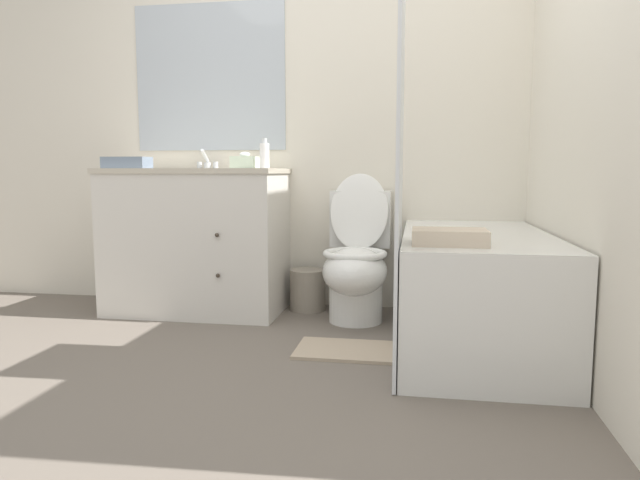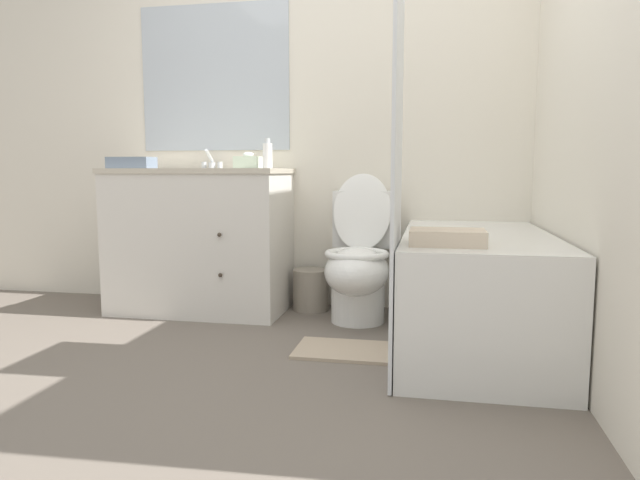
% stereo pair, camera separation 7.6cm
% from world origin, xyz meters
% --- Properties ---
extents(ground_plane, '(14.00, 14.00, 0.00)m').
position_xyz_m(ground_plane, '(0.00, 0.00, 0.00)').
color(ground_plane, '#6B6056').
extents(wall_back, '(8.00, 0.06, 2.50)m').
position_xyz_m(wall_back, '(-0.01, 1.59, 1.25)').
color(wall_back, silver).
rests_on(wall_back, ground_plane).
extents(wall_right, '(0.05, 2.57, 2.50)m').
position_xyz_m(wall_right, '(1.29, 0.78, 1.25)').
color(wall_right, silver).
rests_on(wall_right, ground_plane).
extents(vanity_cabinet, '(1.07, 0.61, 0.89)m').
position_xyz_m(vanity_cabinet, '(-0.73, 1.28, 0.45)').
color(vanity_cabinet, silver).
rests_on(vanity_cabinet, ground_plane).
extents(sink_faucet, '(0.14, 0.12, 0.12)m').
position_xyz_m(sink_faucet, '(-0.73, 1.48, 0.92)').
color(sink_faucet, silver).
rests_on(sink_faucet, vanity_cabinet).
extents(toilet, '(0.37, 0.67, 0.86)m').
position_xyz_m(toilet, '(0.27, 1.22, 0.34)').
color(toilet, white).
rests_on(toilet, ground_plane).
extents(bathtub, '(0.71, 1.46, 0.56)m').
position_xyz_m(bathtub, '(0.90, 0.84, 0.29)').
color(bathtub, white).
rests_on(bathtub, ground_plane).
extents(shower_curtain, '(0.01, 0.47, 2.02)m').
position_xyz_m(shower_curtain, '(0.54, 0.34, 1.02)').
color(shower_curtain, white).
rests_on(shower_curtain, ground_plane).
extents(wastebasket, '(0.22, 0.22, 0.26)m').
position_xyz_m(wastebasket, '(-0.06, 1.41, 0.13)').
color(wastebasket, gray).
rests_on(wastebasket, ground_plane).
extents(tissue_box, '(0.15, 0.15, 0.10)m').
position_xyz_m(tissue_box, '(-0.43, 1.33, 0.92)').
color(tissue_box, silver).
rests_on(tissue_box, vanity_cabinet).
extents(soap_dispenser, '(0.06, 0.06, 0.18)m').
position_xyz_m(soap_dispenser, '(-0.29, 1.27, 0.96)').
color(soap_dispenser, white).
rests_on(soap_dispenser, vanity_cabinet).
extents(hand_towel_folded, '(0.26, 0.14, 0.07)m').
position_xyz_m(hand_towel_folded, '(-1.09, 1.13, 0.92)').
color(hand_towel_folded, slate).
rests_on(hand_towel_folded, vanity_cabinet).
extents(bath_towel_folded, '(0.31, 0.22, 0.06)m').
position_xyz_m(bath_towel_folded, '(0.75, 0.36, 0.60)').
color(bath_towel_folded, beige).
rests_on(bath_towel_folded, bathtub).
extents(bath_mat, '(0.53, 0.33, 0.02)m').
position_xyz_m(bath_mat, '(0.31, 0.62, 0.01)').
color(bath_mat, tan).
rests_on(bath_mat, ground_plane).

